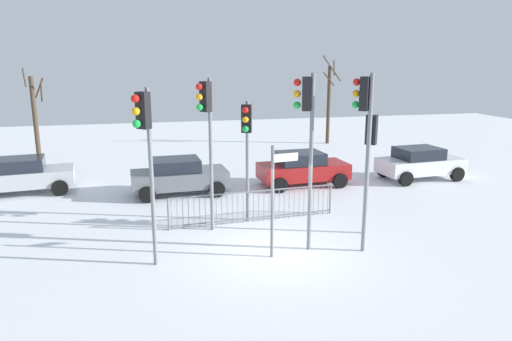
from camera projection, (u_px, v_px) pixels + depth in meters
name	position (u px, v px, depth m)	size (l,w,h in m)	color
ground_plane	(276.00, 253.00, 13.18)	(60.00, 60.00, 0.00)	white
traffic_light_rear_left	(370.00, 145.00, 14.18)	(0.46, 0.47, 3.80)	slate
traffic_light_rear_right	(307.00, 123.00, 12.60)	(0.56, 0.37, 4.97)	slate
traffic_light_mid_left	(145.00, 139.00, 11.53)	(0.47, 0.47, 4.65)	slate
traffic_light_foreground_right	(247.00, 135.00, 15.08)	(0.38, 0.54, 4.02)	slate
traffic_light_foreground_left	(207.00, 121.00, 14.08)	(0.49, 0.44, 4.79)	slate
traffic_light_mid_right	(365.00, 123.00, 12.55)	(0.47, 0.47, 4.98)	slate
direction_sign_post	(274.00, 196.00, 12.53)	(0.78, 0.18, 3.12)	slate
pedestrian_guard_railing	(254.00, 206.00, 15.62)	(5.71, 0.47, 1.07)	slate
car_red_near	(302.00, 168.00, 20.15)	(3.87, 2.07, 1.47)	maroon
car_silver_mid	(23.00, 175.00, 18.92)	(3.97, 2.29, 1.47)	#B2B5BA
car_grey_trailing	(179.00, 176.00, 18.81)	(3.87, 2.07, 1.47)	slate
car_white_far	(420.00, 163.00, 21.21)	(3.92, 2.17, 1.47)	silver
bare_tree_left	(35.00, 116.00, 24.97)	(1.07, 1.07, 4.93)	#473828
bare_tree_centre	(329.00, 102.00, 30.05)	(1.21, 0.86, 5.63)	#473828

